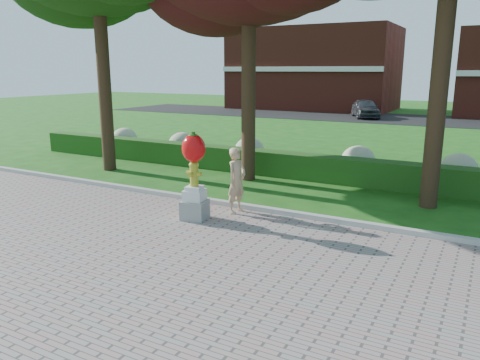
# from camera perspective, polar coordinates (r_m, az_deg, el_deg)

# --- Properties ---
(ground) EXTENTS (100.00, 100.00, 0.00)m
(ground) POSITION_cam_1_polar(r_m,az_deg,el_deg) (9.15, -5.41, -8.89)
(ground) COLOR #195014
(ground) RESTS_ON ground
(curb) EXTENTS (40.00, 0.18, 0.15)m
(curb) POSITION_cam_1_polar(r_m,az_deg,el_deg) (11.59, 2.89, -3.63)
(curb) COLOR #ADADA5
(curb) RESTS_ON ground
(lawn_hedge) EXTENTS (24.00, 0.70, 0.80)m
(lawn_hedge) POSITION_cam_1_polar(r_m,az_deg,el_deg) (15.11, 9.52, 1.48)
(lawn_hedge) COLOR #164814
(lawn_hedge) RESTS_ON ground
(hydrangea_row) EXTENTS (20.10, 1.10, 0.99)m
(hydrangea_row) POSITION_cam_1_polar(r_m,az_deg,el_deg) (15.85, 12.69, 2.44)
(hydrangea_row) COLOR #BBC093
(hydrangea_row) RESTS_ON ground
(street) EXTENTS (50.00, 8.00, 0.02)m
(street) POSITION_cam_1_polar(r_m,az_deg,el_deg) (35.49, 20.86, 6.89)
(street) COLOR black
(street) RESTS_ON ground
(building_left) EXTENTS (14.00, 8.00, 7.00)m
(building_left) POSITION_cam_1_polar(r_m,az_deg,el_deg) (43.58, 9.00, 13.22)
(building_left) COLOR maroon
(building_left) RESTS_ON ground
(hydrant_sculpture) EXTENTS (0.65, 0.65, 2.05)m
(hydrant_sculpture) POSITION_cam_1_polar(r_m,az_deg,el_deg) (10.77, -5.63, 0.79)
(hydrant_sculpture) COLOR gray
(hydrant_sculpture) RESTS_ON walkway
(woman) EXTENTS (0.46, 0.63, 1.60)m
(woman) POSITION_cam_1_polar(r_m,az_deg,el_deg) (11.28, -0.41, -0.06)
(woman) COLOR tan
(woman) RESTS_ON walkway
(parked_car) EXTENTS (3.11, 4.32, 1.37)m
(parked_car) POSITION_cam_1_polar(r_m,az_deg,el_deg) (35.79, 15.04, 8.46)
(parked_car) COLOR #383B3E
(parked_car) RESTS_ON street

